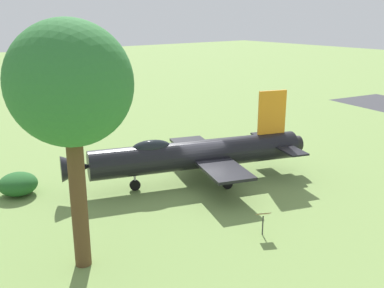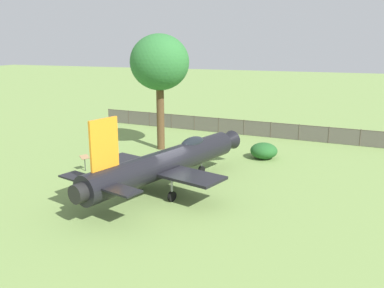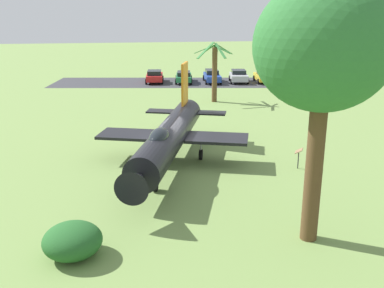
# 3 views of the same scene
# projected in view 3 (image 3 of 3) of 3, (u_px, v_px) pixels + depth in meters

# --- Properties ---
(ground_plane) EXTENTS (200.00, 200.00, 0.00)m
(ground_plane) POSITION_uv_depth(u_px,v_px,m) (171.00, 165.00, 24.63)
(ground_plane) COLOR #75934C
(parking_strip) EXTENTS (13.89, 38.51, 0.00)m
(parking_strip) POSITION_uv_depth(u_px,v_px,m) (211.00, 82.00, 53.00)
(parking_strip) COLOR #38383D
(parking_strip) RESTS_ON ground_plane
(display_jet) EXTENTS (14.06, 8.69, 5.17)m
(display_jet) POSITION_uv_depth(u_px,v_px,m) (169.00, 137.00, 23.77)
(display_jet) COLOR black
(display_jet) RESTS_ON ground_plane
(shade_tree) EXTENTS (4.42, 4.84, 9.46)m
(shade_tree) POSITION_uv_depth(u_px,v_px,m) (324.00, 48.00, 14.67)
(shade_tree) COLOR brown
(shade_tree) RESTS_ON ground_plane
(palm_tree) EXTENTS (4.31, 3.71, 5.57)m
(palm_tree) POSITION_uv_depth(u_px,v_px,m) (215.00, 71.00, 40.98)
(palm_tree) COLOR brown
(palm_tree) RESTS_ON ground_plane
(shrub_near_fence) EXTENTS (2.07, 2.09, 1.23)m
(shrub_near_fence) POSITION_uv_depth(u_px,v_px,m) (73.00, 241.00, 15.33)
(shrub_near_fence) COLOR #235B26
(shrub_near_fence) RESTS_ON ground_plane
(info_plaque) EXTENTS (0.72, 0.63, 1.14)m
(info_plaque) POSITION_uv_depth(u_px,v_px,m) (299.00, 154.00, 23.88)
(info_plaque) COLOR #333333
(info_plaque) RESTS_ON ground_plane
(parked_car_yellow) EXTENTS (4.43, 2.48, 1.46)m
(parked_car_yellow) POSITION_uv_depth(u_px,v_px,m) (264.00, 76.00, 52.73)
(parked_car_yellow) COLOR gold
(parked_car_yellow) RESTS_ON ground_plane
(parked_car_silver) EXTENTS (4.31, 2.71, 1.47)m
(parked_car_silver) POSITION_uv_depth(u_px,v_px,m) (239.00, 76.00, 52.86)
(parked_car_silver) COLOR #B2B5BA
(parked_car_silver) RESTS_ON ground_plane
(parked_car_blue) EXTENTS (4.91, 2.28, 1.49)m
(parked_car_blue) POSITION_uv_depth(u_px,v_px,m) (212.00, 76.00, 52.87)
(parked_car_blue) COLOR #23429E
(parked_car_blue) RESTS_ON ground_plane
(parked_car_green) EXTENTS (4.97, 2.54, 1.36)m
(parked_car_green) POSITION_uv_depth(u_px,v_px,m) (184.00, 77.00, 52.70)
(parked_car_green) COLOR #1E6B3D
(parked_car_green) RESTS_ON ground_plane
(parked_car_red) EXTENTS (4.47, 2.48, 1.49)m
(parked_car_red) POSITION_uv_depth(u_px,v_px,m) (155.00, 76.00, 52.68)
(parked_car_red) COLOR red
(parked_car_red) RESTS_ON ground_plane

